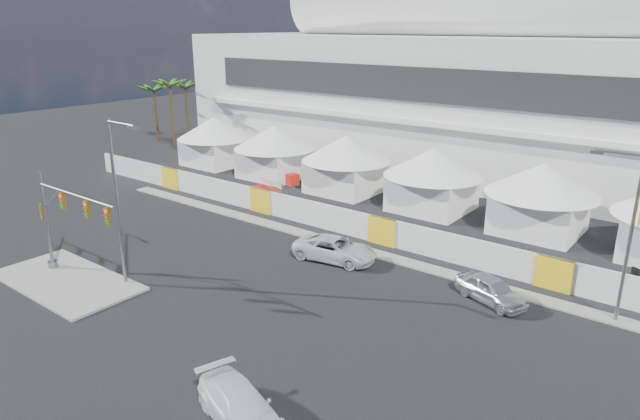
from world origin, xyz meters
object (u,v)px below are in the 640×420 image
Objects in this scene: pickup_near at (241,408)px; traffic_mast at (61,221)px; pickup_curb at (335,249)px; boom_lift at (271,192)px; streetlight_curb at (628,226)px; streetlight_median at (118,192)px; sedan_silver at (491,289)px.

traffic_mast reaches higher than pickup_near.
pickup_curb is 14.39m from boom_lift.
pickup_near is 0.56× the size of streetlight_curb.
streetlight_curb reaches higher than traffic_mast.
pickup_near is at bearing -166.18° from pickup_curb.
streetlight_curb is (9.73, 18.14, 4.64)m from pickup_near.
streetlight_curb is at bearing 27.79° from traffic_mast.
pickup_near is at bearing -18.16° from streetlight_median.
pickup_near is 16.24m from streetlight_median.
traffic_mast is (-11.71, -12.48, 2.95)m from pickup_curb.
traffic_mast is (-18.65, 3.19, 2.99)m from pickup_near.
streetlight_curb reaches higher than sedan_silver.
streetlight_curb is at bearing -9.84° from pickup_near.
streetlight_median is 1.45× the size of boom_lift.
traffic_mast is 0.81× the size of streetlight_median.
pickup_near is 0.63× the size of traffic_mast.
pickup_near is at bearing -32.50° from boom_lift.
streetlight_curb is 1.34× the size of boom_lift.
pickup_near is at bearing -118.21° from streetlight_curb.
streetlight_median is at bearing -58.01° from boom_lift.
streetlight_curb is at bearing -91.59° from pickup_curb.
boom_lift reaches higher than pickup_curb.
pickup_near is 19.15m from traffic_mast.
traffic_mast is at bearing 98.67° from pickup_near.
traffic_mast is at bearing -158.23° from streetlight_median.
traffic_mast is 19.90m from boom_lift.
streetlight_curb is (6.01, 1.90, 4.63)m from sedan_silver.
pickup_curb reaches higher than sedan_silver.
pickup_near is (6.93, -15.66, -0.04)m from pickup_curb.
sedan_silver is at bearing 30.27° from traffic_mast.
streetlight_median is (4.03, 1.61, 2.20)m from traffic_mast.
pickup_curb is 0.69× the size of traffic_mast.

